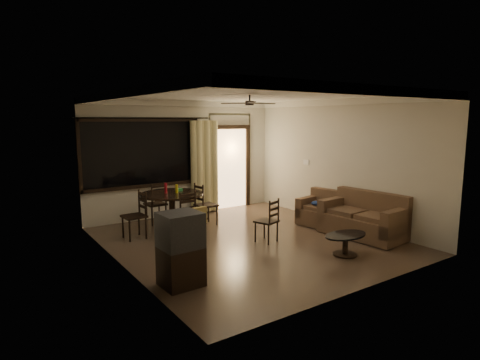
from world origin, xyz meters
TOP-DOWN VIEW (x-y plane):
  - ground at (0.00, 0.00)m, footprint 5.50×5.50m
  - room_shell at (0.59, 1.77)m, footprint 5.50×6.70m
  - dining_table at (-0.96, 1.45)m, footprint 1.31×1.31m
  - dining_chair_west at (-1.79, 1.40)m, footprint 0.44×0.44m
  - dining_chair_east at (-0.12, 1.50)m, footprint 0.44×0.44m
  - dining_chair_south at (-0.91, 0.59)m, footprint 0.44×0.50m
  - dining_chair_north at (-1.00, 2.23)m, footprint 0.44×0.44m
  - tv_cabinet at (-2.05, -1.19)m, footprint 0.59×0.52m
  - sofa at (2.09, -1.08)m, footprint 1.01×1.71m
  - armchair at (2.03, 0.09)m, footprint 0.88×0.88m
  - coffee_table at (0.88, -1.65)m, footprint 0.86×0.51m
  - side_chair at (0.23, -0.26)m, footprint 0.48×0.48m

SIDE VIEW (x-z plane):
  - ground at x=0.00m, z-range 0.00..0.00m
  - coffee_table at x=0.88m, z-range 0.06..0.44m
  - side_chair at x=0.23m, z-range -0.17..0.68m
  - dining_chair_west at x=-1.79m, z-range -0.19..0.76m
  - dining_chair_east at x=-0.12m, z-range -0.19..0.76m
  - dining_chair_north at x=-1.00m, z-range -0.19..0.76m
  - dining_chair_south at x=-0.91m, z-range -0.17..0.78m
  - armchair at x=2.03m, z-range -0.07..0.70m
  - sofa at x=2.09m, z-range -0.09..0.79m
  - tv_cabinet at x=-2.05m, z-range 0.00..1.07m
  - dining_table at x=-0.96m, z-range 0.13..1.17m
  - room_shell at x=0.59m, z-range -0.92..4.58m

